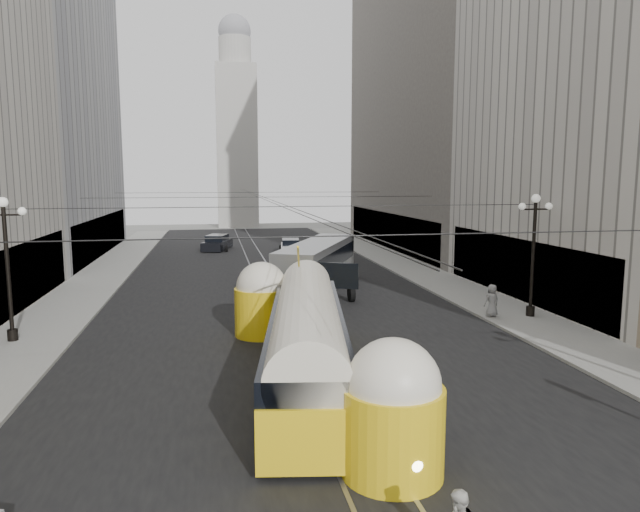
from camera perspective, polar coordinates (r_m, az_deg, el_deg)
name	(u,v)px	position (r m, az deg, el deg)	size (l,w,h in m)	color
road	(266,279)	(42.06, -5.42, -2.29)	(20.00, 85.00, 0.02)	black
sidewalk_left	(103,275)	(46.11, -20.86, -1.79)	(4.00, 72.00, 0.15)	gray
sidewalk_right	(406,266)	(47.96, 8.62, -1.01)	(4.00, 72.00, 0.15)	gray
rail_left	(256,279)	(42.00, -6.44, -2.32)	(0.12, 85.00, 0.04)	gray
rail_right	(276,279)	(42.13, -4.41, -2.26)	(0.12, 85.00, 0.04)	gray
building_left_far	(27,100)	(59.49, -27.25, 13.68)	(12.60, 28.60, 28.60)	#999999
building_right_far	(445,90)	(62.14, 12.42, 15.91)	(12.60, 32.60, 32.60)	#514C47
distant_tower	(236,127)	(89.16, -8.36, 12.61)	(6.00, 6.00, 31.36)	#B2AFA8
lamppost_left_mid	(7,261)	(28.45, -28.81, -0.41)	(1.86, 0.44, 6.37)	black
lamppost_right_mid	(533,248)	(31.50, 20.57, 0.76)	(1.86, 0.44, 6.37)	black
catenary	(268,199)	(40.45, -5.23, 5.70)	(25.00, 72.00, 0.23)	black
streetcar	(307,337)	(20.50, -1.31, -8.07)	(4.66, 15.94, 3.53)	yellow
city_bus	(318,264)	(37.65, -0.22, -0.78)	(7.42, 12.82, 3.14)	gray
sedan_white_far	(291,247)	(56.19, -2.96, 0.93)	(2.37, 4.65, 1.41)	white
sedan_dark_far	(217,243)	(59.66, -10.25, 1.28)	(3.33, 5.34, 1.57)	black
pedestrian_sidewalk_right	(492,301)	(31.08, 16.81, -4.29)	(0.83, 0.51, 1.71)	gray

